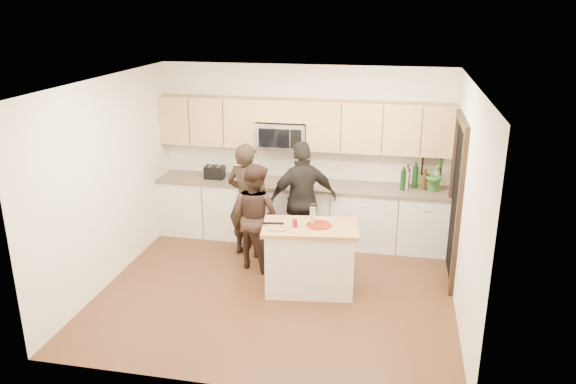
% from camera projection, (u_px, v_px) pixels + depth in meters
% --- Properties ---
extents(floor, '(4.50, 4.50, 0.00)m').
position_uv_depth(floor, '(277.00, 290.00, 7.35)').
color(floor, '#542F1C').
rests_on(floor, ground).
extents(room_shell, '(4.52, 4.02, 2.71)m').
position_uv_depth(room_shell, '(276.00, 163.00, 6.80)').
color(room_shell, silver).
rests_on(room_shell, ground).
extents(back_cabinetry, '(4.50, 0.66, 0.94)m').
position_uv_depth(back_cabinetry, '(300.00, 212.00, 8.77)').
color(back_cabinetry, silver).
rests_on(back_cabinetry, ground).
extents(upper_cabinetry, '(4.50, 0.33, 0.75)m').
position_uv_depth(upper_cabinetry, '(305.00, 123.00, 8.46)').
color(upper_cabinetry, tan).
rests_on(upper_cabinetry, ground).
extents(microwave, '(0.76, 0.41, 0.40)m').
position_uv_depth(microwave, '(282.00, 135.00, 8.55)').
color(microwave, silver).
rests_on(microwave, ground).
extents(doorway, '(0.06, 1.25, 2.20)m').
position_uv_depth(doorway, '(456.00, 195.00, 7.40)').
color(doorway, black).
rests_on(doorway, ground).
extents(framed_picture, '(0.30, 0.03, 0.38)m').
position_uv_depth(framed_picture, '(432.00, 163.00, 8.42)').
color(framed_picture, black).
rests_on(framed_picture, ground).
extents(dish_towel, '(0.34, 0.60, 0.48)m').
position_uv_depth(dish_towel, '(238.00, 192.00, 8.67)').
color(dish_towel, white).
rests_on(dish_towel, ground).
extents(island, '(1.28, 0.85, 0.90)m').
position_uv_depth(island, '(310.00, 258.00, 7.22)').
color(island, silver).
rests_on(island, ground).
extents(red_plate, '(0.31, 0.31, 0.02)m').
position_uv_depth(red_plate, '(319.00, 225.00, 7.08)').
color(red_plate, maroon).
rests_on(red_plate, island).
extents(box_grater, '(0.08, 0.07, 0.27)m').
position_uv_depth(box_grater, '(313.00, 214.00, 7.05)').
color(box_grater, silver).
rests_on(box_grater, red_plate).
extents(drink_glass, '(0.06, 0.06, 0.10)m').
position_uv_depth(drink_glass, '(295.00, 223.00, 7.04)').
color(drink_glass, maroon).
rests_on(drink_glass, island).
extents(cutting_board, '(0.26, 0.20, 0.02)m').
position_uv_depth(cutting_board, '(277.00, 228.00, 6.98)').
color(cutting_board, '#AA7E47').
rests_on(cutting_board, island).
extents(tongs, '(0.28, 0.07, 0.02)m').
position_uv_depth(tongs, '(273.00, 223.00, 7.08)').
color(tongs, black).
rests_on(tongs, cutting_board).
extents(knife, '(0.18, 0.05, 0.01)m').
position_uv_depth(knife, '(278.00, 227.00, 6.97)').
color(knife, silver).
rests_on(knife, cutting_board).
extents(toaster, '(0.30, 0.20, 0.20)m').
position_uv_depth(toaster, '(215.00, 172.00, 8.83)').
color(toaster, black).
rests_on(toaster, back_cabinetry).
extents(bottle_cluster, '(0.57, 0.24, 0.39)m').
position_uv_depth(bottle_cluster, '(416.00, 178.00, 8.30)').
color(bottle_cluster, black).
rests_on(bottle_cluster, back_cabinetry).
extents(orchid, '(0.36, 0.35, 0.52)m').
position_uv_depth(orchid, '(436.00, 174.00, 8.19)').
color(orchid, '#38732E').
rests_on(orchid, back_cabinetry).
extents(woman_left, '(0.70, 0.54, 1.70)m').
position_uv_depth(woman_left, '(247.00, 200.00, 8.14)').
color(woman_left, black).
rests_on(woman_left, ground).
extents(woman_center, '(0.91, 0.83, 1.52)m').
position_uv_depth(woman_center, '(255.00, 216.00, 7.80)').
color(woman_center, black).
rests_on(woman_center, ground).
extents(woman_right, '(1.10, 0.85, 1.74)m').
position_uv_depth(woman_right, '(303.00, 201.00, 8.06)').
color(woman_right, black).
rests_on(woman_right, ground).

